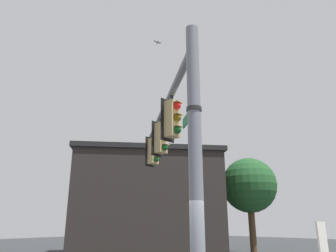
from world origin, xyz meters
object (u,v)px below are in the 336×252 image
street_name_sign (191,113)px  bird_flying (158,42)px  traffic_light_nearest_pole (173,119)px  traffic_light_mid_inner (161,138)px  traffic_light_mid_outer (153,151)px

street_name_sign → bird_flying: 6.97m
street_name_sign → traffic_light_nearest_pole: bearing=-129.1°
traffic_light_nearest_pole → traffic_light_mid_inner: same height
traffic_light_nearest_pole → traffic_light_mid_outer: size_ratio=1.00×
street_name_sign → bird_flying: (-3.11, -3.96, 4.81)m
traffic_light_nearest_pole → bird_flying: bearing=-127.5°
traffic_light_mid_outer → street_name_sign: 6.42m
bird_flying → traffic_light_mid_outer: bearing=-131.5°
street_name_sign → traffic_light_mid_outer: bearing=-128.9°
traffic_light_mid_inner → bird_flying: (-0.43, -0.64, 4.23)m
traffic_light_nearest_pole → bird_flying: (-1.76, -2.29, 4.23)m
traffic_light_nearest_pole → bird_flying: 5.12m
traffic_light_nearest_pole → traffic_light_mid_outer: 4.24m
traffic_light_mid_outer → bird_flying: 4.44m
traffic_light_mid_inner → street_name_sign: bearing=51.0°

